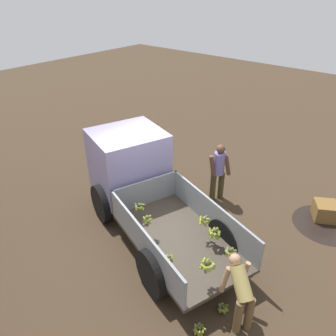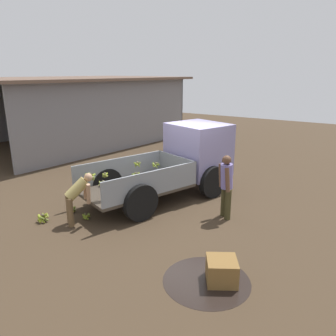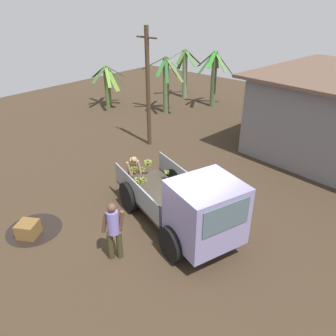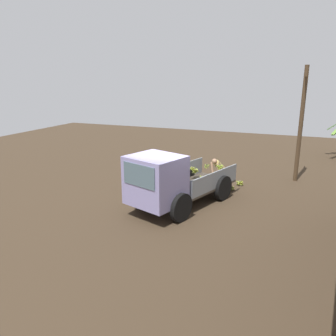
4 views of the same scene
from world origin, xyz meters
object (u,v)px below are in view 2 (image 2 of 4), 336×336
banana_bunch_on_ground_0 (43,217)px  cargo_truck (187,157)px  person_worker_loading (77,196)px  banana_bunch_on_ground_2 (86,216)px  wooden_crate_0 (222,271)px  person_foreground_visitor (226,184)px  banana_bunch_on_ground_1 (72,209)px

banana_bunch_on_ground_0 → cargo_truck: bearing=-26.1°
cargo_truck → person_worker_loading: bearing=-178.5°
banana_bunch_on_ground_2 → wooden_crate_0: size_ratio=0.40×
person_foreground_visitor → banana_bunch_on_ground_2: person_foreground_visitor is taller
banana_bunch_on_ground_1 → wooden_crate_0: wooden_crate_0 is taller
cargo_truck → person_worker_loading: (-3.46, 1.08, -0.35)m
banana_bunch_on_ground_2 → cargo_truck: bearing=-19.1°
banana_bunch_on_ground_1 → wooden_crate_0: size_ratio=0.43×
cargo_truck → banana_bunch_on_ground_2: (-3.20, 1.11, -1.00)m
banana_bunch_on_ground_1 → banana_bunch_on_ground_2: banana_bunch_on_ground_1 is taller
person_foreground_visitor → person_worker_loading: (-2.29, 2.89, -0.18)m
cargo_truck → banana_bunch_on_ground_2: size_ratio=22.93×
wooden_crate_0 → person_foreground_visitor: bearing=22.2°
banana_bunch_on_ground_0 → wooden_crate_0: 4.76m
person_foreground_visitor → wooden_crate_0: 2.83m
person_foreground_visitor → banana_bunch_on_ground_0: person_foreground_visitor is taller
banana_bunch_on_ground_1 → wooden_crate_0: 4.62m
cargo_truck → wooden_crate_0: bearing=-123.6°
person_foreground_visitor → banana_bunch_on_ground_1: 4.12m
banana_bunch_on_ground_0 → wooden_crate_0: size_ratio=0.60×
person_worker_loading → banana_bunch_on_ground_0: 1.12m
banana_bunch_on_ground_0 → banana_bunch_on_ground_2: size_ratio=1.50×
cargo_truck → person_foreground_visitor: cargo_truck is taller
cargo_truck → person_worker_loading: 3.64m
cargo_truck → banana_bunch_on_ground_1: bearing=169.8°
banana_bunch_on_ground_0 → person_worker_loading: bearing=-62.9°
person_worker_loading → person_foreground_visitor: bearing=-18.3°
person_worker_loading → wooden_crate_0: bearing=-60.3°
person_worker_loading → wooden_crate_0: person_worker_loading is taller
person_foreground_visitor → cargo_truck: bearing=-82.3°
banana_bunch_on_ground_2 → person_foreground_visitor: bearing=-55.3°
cargo_truck → wooden_crate_0: size_ratio=9.16×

